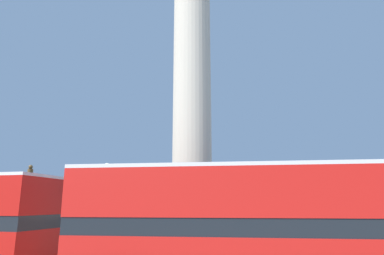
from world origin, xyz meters
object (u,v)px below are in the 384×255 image
(monument_column, at_px, (192,112))
(street_lamp, at_px, (105,210))
(bus_b, at_px, (236,227))
(equestrian_statue, at_px, (24,228))

(monument_column, xyz_separation_m, street_lamp, (-3.71, -2.44, -5.26))
(street_lamp, bearing_deg, bus_b, -29.63)
(bus_b, height_order, equestrian_statue, equestrian_statue)
(monument_column, bearing_deg, bus_b, -64.83)
(equestrian_statue, relative_size, street_lamp, 1.13)
(bus_b, xyz_separation_m, equestrian_statue, (-14.79, 8.67, -0.80))
(monument_column, bearing_deg, equestrian_statue, 168.27)
(monument_column, distance_m, equestrian_statue, 13.77)
(monument_column, height_order, equestrian_statue, monument_column)
(bus_b, bearing_deg, street_lamp, 145.20)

